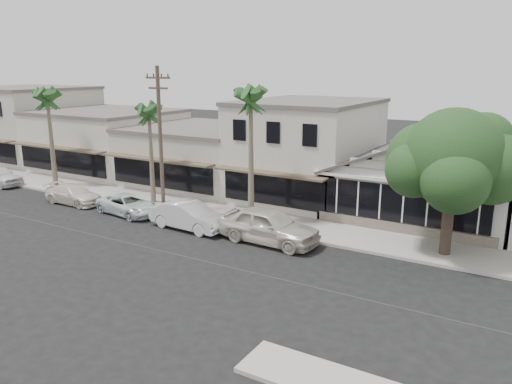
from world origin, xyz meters
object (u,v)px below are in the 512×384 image
Objects in this scene: car_2 at (129,205)px; car_3 at (74,194)px; car_0 at (269,226)px; utility_pole at (160,137)px; shade_tree at (453,160)px; car_1 at (189,216)px.

car_3 is (-5.00, -0.02, 0.01)m from car_2.
utility_pole is at bearing 82.86° from car_0.
car_3 is at bearing -168.54° from utility_pole.
car_2 is at bearing -141.32° from utility_pole.
shade_tree is at bearing -68.59° from car_0.
car_1 reaches higher than car_3.
shade_tree is (13.22, 3.12, 3.94)m from car_1.
car_0 is 1.15× the size of car_1.
car_0 is at bearing -82.87° from car_2.
car_1 is 10.01m from car_3.
car_3 is 0.61× the size of shade_tree.
car_3 is at bearing 92.20° from car_0.
shade_tree is at bearing -73.84° from car_2.
shade_tree is at bearing -83.26° from car_3.
utility_pole reaches higher than car_2.
car_0 is 0.76× the size of shade_tree.
car_0 is (8.34, -1.40, -3.86)m from utility_pole.
car_1 is at bearing -26.85° from utility_pole.
utility_pole is at bearing 66.12° from car_1.
utility_pole is 1.91× the size of car_1.
utility_pole is at bearing -175.08° from shade_tree.
car_2 is at bearing -89.82° from car_3.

